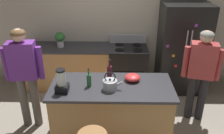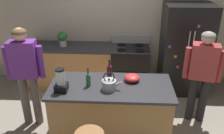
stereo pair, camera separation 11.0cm
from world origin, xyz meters
name	(u,v)px [view 1 (the left image)]	position (x,y,z in m)	size (l,w,h in m)	color
back_wall	(113,20)	(0.00, 1.95, 1.35)	(8.00, 0.10, 2.70)	beige
kitchen_island	(112,111)	(0.00, 0.00, 0.45)	(1.76, 0.82, 0.90)	#B7844C
back_counter_run	(75,67)	(-0.80, 1.55, 0.45)	(2.00, 0.64, 0.90)	#B7844C
refrigerator	(182,49)	(1.37, 1.50, 0.89)	(0.90, 0.73, 1.78)	black
stove_range	(128,67)	(0.31, 1.52, 0.46)	(0.76, 0.65, 1.08)	black
person_by_island_left	(24,71)	(-1.32, 0.25, 1.01)	(0.60, 0.26, 1.66)	#66605B
person_by_sink_right	(201,68)	(1.42, 0.48, 0.95)	(0.59, 0.31, 1.57)	#26262B
potted_plant	(60,38)	(-1.06, 1.55, 1.07)	(0.20, 0.20, 0.30)	silver
blender_appliance	(62,82)	(-0.67, -0.17, 1.04)	(0.17, 0.17, 0.33)	black
bottle_wine	(110,72)	(-0.03, 0.20, 1.02)	(0.08, 0.08, 0.32)	#471923
bottle_olive_oil	(89,80)	(-0.32, -0.03, 1.00)	(0.07, 0.07, 0.28)	#2D6638
mixing_bowl	(132,78)	(0.30, 0.15, 0.95)	(0.23, 0.23, 0.10)	red
tea_kettle	(110,84)	(-0.02, -0.10, 0.98)	(0.28, 0.20, 0.27)	#B7BABF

